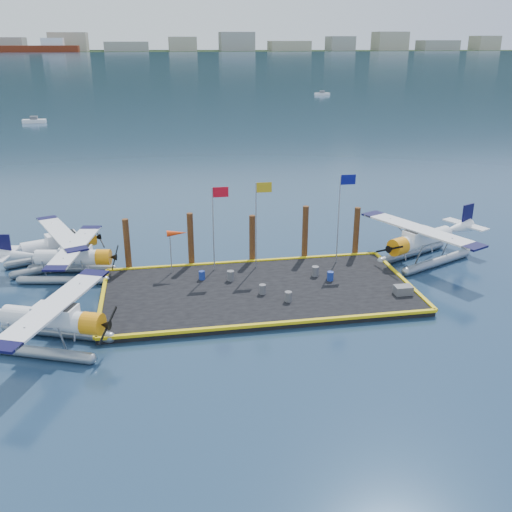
{
  "coord_description": "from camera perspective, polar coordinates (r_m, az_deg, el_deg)",
  "views": [
    {
      "loc": [
        -6.09,
        -33.65,
        15.67
      ],
      "look_at": [
        0.18,
        2.0,
        1.95
      ],
      "focal_mm": 40.0,
      "sensor_mm": 36.0,
      "label": 1
    }
  ],
  "objects": [
    {
      "name": "ground",
      "position": [
        37.61,
        0.25,
        -3.86
      ],
      "size": [
        4000.0,
        4000.0,
        0.0
      ],
      "primitive_type": "plane",
      "color": "#182C49",
      "rests_on": "ground"
    },
    {
      "name": "drum_0",
      "position": [
        38.98,
        -5.43,
        -1.93
      ],
      "size": [
        0.42,
        0.42,
        0.6
      ],
      "primitive_type": "cylinder",
      "color": "navy",
      "rests_on": "dock"
    },
    {
      "name": "piling_2",
      "position": [
        41.92,
        -0.38,
        1.58
      ],
      "size": [
        0.44,
        0.44,
        3.8
      ],
      "primitive_type": "cylinder",
      "color": "#442013",
      "rests_on": "ground"
    },
    {
      "name": "drum_4",
      "position": [
        39.58,
        5.95,
        -1.52
      ],
      "size": [
        0.48,
        0.48,
        0.68
      ],
      "primitive_type": "cylinder",
      "color": "#555459",
      "rests_on": "dock"
    },
    {
      "name": "piling_3",
      "position": [
        42.66,
        4.93,
        2.2
      ],
      "size": [
        0.44,
        0.44,
        4.3
      ],
      "primitive_type": "cylinder",
      "color": "#442013",
      "rests_on": "ground"
    },
    {
      "name": "piling_0",
      "position": [
        41.44,
        -12.75,
        0.96
      ],
      "size": [
        0.44,
        0.44,
        4.0
      ],
      "primitive_type": "cylinder",
      "color": "#442013",
      "rests_on": "ground"
    },
    {
      "name": "seaplane_c",
      "position": [
        44.48,
        -19.28,
        0.91
      ],
      "size": [
        8.7,
        9.2,
        3.34
      ],
      "rotation": [
        0.0,
        0.0,
        -1.19
      ],
      "color": "gray",
      "rests_on": "ground"
    },
    {
      "name": "flagpole_red",
      "position": [
        39.29,
        -4.03,
        4.03
      ],
      "size": [
        1.14,
        0.08,
        6.0
      ],
      "color": "#9C9CA4",
      "rests_on": "dock"
    },
    {
      "name": "windsock",
      "position": [
        39.47,
        -7.93,
        2.18
      ],
      "size": [
        1.4,
        0.44,
        3.12
      ],
      "color": "#9C9CA4",
      "rests_on": "dock"
    },
    {
      "name": "drum_5",
      "position": [
        38.67,
        -2.56,
        -1.98
      ],
      "size": [
        0.48,
        0.48,
        0.68
      ],
      "primitive_type": "cylinder",
      "color": "#555459",
      "rests_on": "dock"
    },
    {
      "name": "seaplane_a",
      "position": [
        32.65,
        -19.9,
        -6.24
      ],
      "size": [
        9.19,
        9.71,
        3.52
      ],
      "rotation": [
        0.0,
        0.0,
        -1.95
      ],
      "color": "gray",
      "rests_on": "ground"
    },
    {
      "name": "far_backdrop",
      "position": [
        1788.18,
        -2.22,
        20.55
      ],
      "size": [
        3050.0,
        2050.0,
        810.0
      ],
      "color": "black",
      "rests_on": "ground"
    },
    {
      "name": "dock",
      "position": [
        37.53,
        0.25,
        -3.59
      ],
      "size": [
        20.0,
        10.0,
        0.4
      ],
      "primitive_type": "cube",
      "color": "black",
      "rests_on": "ground"
    },
    {
      "name": "drum_1",
      "position": [
        35.66,
        3.24,
        -4.07
      ],
      "size": [
        0.45,
        0.45,
        0.64
      ],
      "primitive_type": "cylinder",
      "color": "#555459",
      "rests_on": "dock"
    },
    {
      "name": "dock_bumpers",
      "position": [
        37.41,
        0.25,
        -3.18
      ],
      "size": [
        20.25,
        10.25,
        0.18
      ],
      "primitive_type": null,
      "color": "yellow",
      "rests_on": "dock"
    },
    {
      "name": "drum_2",
      "position": [
        38.97,
        7.43,
        -2.0
      ],
      "size": [
        0.44,
        0.44,
        0.62
      ],
      "primitive_type": "cylinder",
      "color": "navy",
      "rests_on": "dock"
    },
    {
      "name": "seaplane_d",
      "position": [
        44.17,
        16.26,
        1.34
      ],
      "size": [
        9.6,
        10.05,
        3.7
      ],
      "rotation": [
        0.0,
        0.0,
        2.01
      ],
      "color": "gray",
      "rests_on": "ground"
    },
    {
      "name": "crate",
      "position": [
        37.8,
        14.49,
        -3.31
      ],
      "size": [
        1.12,
        0.75,
        0.56
      ],
      "primitive_type": "cube",
      "color": "#555459",
      "rests_on": "dock"
    },
    {
      "name": "drum_3",
      "position": [
        36.63,
        0.65,
        -3.34
      ],
      "size": [
        0.44,
        0.44,
        0.63
      ],
      "primitive_type": "cylinder",
      "color": "#555459",
      "rests_on": "dock"
    },
    {
      "name": "flagpole_yellow",
      "position": [
        39.66,
        0.29,
        4.42
      ],
      "size": [
        1.14,
        0.08,
        6.2
      ],
      "color": "#9C9CA4",
      "rests_on": "dock"
    },
    {
      "name": "flagpole_blue",
      "position": [
        41.07,
        8.58,
        5.01
      ],
      "size": [
        1.14,
        0.08,
        6.5
      ],
      "color": "#9C9CA4",
      "rests_on": "dock"
    },
    {
      "name": "piling_4",
      "position": [
        43.87,
        9.98,
        2.28
      ],
      "size": [
        0.44,
        0.44,
        4.0
      ],
      "primitive_type": "cylinder",
      "color": "#442013",
      "rests_on": "ground"
    },
    {
      "name": "seaplane_b",
      "position": [
        41.68,
        -18.01,
        -0.32
      ],
      "size": [
        8.36,
        9.15,
        3.23
      ],
      "rotation": [
        0.0,
        0.0,
        -1.75
      ],
      "color": "gray",
      "rests_on": "ground"
    },
    {
      "name": "piling_1",
      "position": [
        41.39,
        -6.54,
        1.48
      ],
      "size": [
        0.44,
        0.44,
        4.2
      ],
      "primitive_type": "cylinder",
      "color": "#442013",
      "rests_on": "ground"
    }
  ]
}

